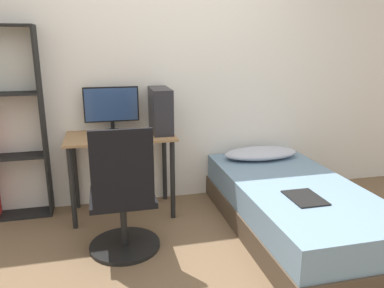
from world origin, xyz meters
The scene contains 11 objects.
ground_plane centered at (0.00, 0.00, 0.00)m, with size 14.00×14.00×0.00m, color brown.
wall_back centered at (0.00, 1.54, 1.25)m, with size 8.00×0.05×2.50m.
desk centered at (-0.44, 1.24, 0.62)m, with size 0.97×0.54×0.76m.
office_chair centered at (-0.48, 0.54, 0.38)m, with size 0.55×0.55×1.00m.
bed centered at (0.94, 0.54, 0.21)m, with size 0.99×1.96×0.43m.
pillow centered at (0.94, 1.25, 0.49)m, with size 0.75×0.36×0.11m.
magazine centered at (0.85, 0.24, 0.44)m, with size 0.24×0.32×0.01m.
monitor centered at (-0.50, 1.41, 0.99)m, with size 0.50×0.17×0.42m.
keyboard centered at (-0.52, 1.13, 0.77)m, with size 0.36×0.12×0.02m.
pc_tower centered at (-0.07, 1.28, 0.96)m, with size 0.17×0.42×0.41m.
mouse centered at (-0.29, 1.13, 0.77)m, with size 0.06×0.09×0.02m.
Camera 1 is at (-0.58, -2.09, 1.56)m, focal length 35.00 mm.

